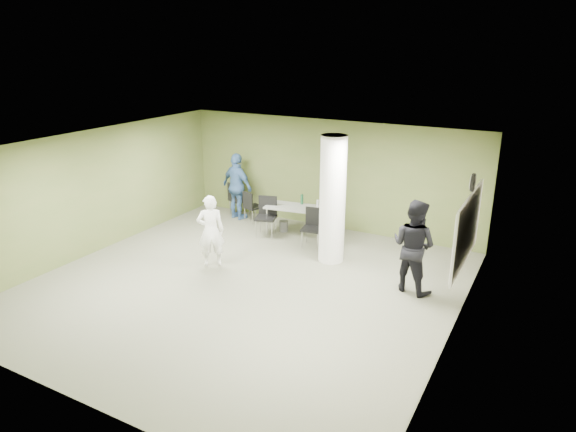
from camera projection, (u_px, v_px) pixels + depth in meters
The scene contains 17 objects.
floor at pixel (244, 286), 10.25m from camera, with size 8.00×8.00×0.00m, color #4D4E3D.
ceiling at pixel (240, 147), 9.35m from camera, with size 8.00×8.00×0.00m, color white.
wall_back at pixel (328, 175), 13.13m from camera, with size 8.00×0.02×2.80m, color #4D5D2C.
wall_left at pixel (94, 192), 11.61m from camera, with size 0.02×8.00×2.80m, color #4D5D2C.
wall_right_cream at pixel (457, 260), 7.99m from camera, with size 0.02×8.00×2.80m, color beige.
column at pixel (333, 200), 11.01m from camera, with size 0.56×0.56×2.80m, color silver.
whiteboard at pixel (467, 229), 8.99m from camera, with size 0.05×2.30×1.30m.
wall_clock at pixel (473, 183), 8.72m from camera, with size 0.06×0.32×0.32m.
folding_table at pixel (298, 209), 12.72m from camera, with size 1.66×0.91×1.00m.
wastebasket at pixel (284, 226), 13.16m from camera, with size 0.24×0.24×0.27m, color #4C4C4C.
chair_back_left at pixel (237, 197), 14.17m from camera, with size 0.60×0.60×0.95m.
chair_back_right at pixel (251, 205), 13.70m from camera, with size 0.55×0.55×0.86m.
chair_table_left at pixel (267, 213), 12.78m from camera, with size 0.61×0.61×0.98m.
chair_table_right at pixel (313, 224), 12.12m from camera, with size 0.53×0.53×0.91m.
woman_white at pixel (211, 231), 10.94m from camera, with size 0.58×0.38×1.59m, color white.
man_black at pixel (414, 246), 9.79m from camera, with size 0.90×0.70×1.84m, color black.
man_blue at pixel (237, 187), 13.88m from camera, with size 1.06×0.44×1.82m, color #3A5E90.
Camera 1 is at (5.19, -7.71, 4.61)m, focal length 32.00 mm.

